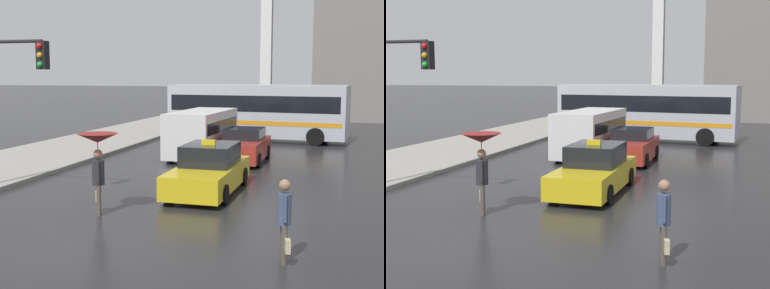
% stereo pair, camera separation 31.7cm
% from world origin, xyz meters
% --- Properties ---
extents(ground_plane, '(300.00, 300.00, 0.00)m').
position_xyz_m(ground_plane, '(0.00, 0.00, 0.00)').
color(ground_plane, '#262628').
extents(taxi, '(1.91, 4.77, 1.71)m').
position_xyz_m(taxi, '(1.22, 6.79, 0.70)').
color(taxi, gold).
rests_on(taxi, ground_plane).
extents(sedan_red, '(1.91, 4.09, 1.46)m').
position_xyz_m(sedan_red, '(1.13, 13.05, 0.68)').
color(sedan_red, '#A52D23').
rests_on(sedan_red, ground_plane).
extents(ambulance_van, '(2.27, 5.26, 2.13)m').
position_xyz_m(ambulance_van, '(-0.97, 13.82, 1.19)').
color(ambulance_van, silver).
rests_on(ambulance_van, ground_plane).
extents(city_bus, '(10.33, 3.42, 3.19)m').
position_xyz_m(city_bus, '(0.37, 20.76, 1.77)').
color(city_bus, '#B2B7C1').
rests_on(city_bus, ground_plane).
extents(pedestrian_with_umbrella, '(1.10, 1.10, 2.23)m').
position_xyz_m(pedestrian_with_umbrella, '(-0.89, 3.12, 1.81)').
color(pedestrian_with_umbrella, '#4C473D').
rests_on(pedestrian_with_umbrella, ground_plane).
extents(pedestrian_man, '(0.35, 0.56, 1.73)m').
position_xyz_m(pedestrian_man, '(4.37, 0.79, 0.98)').
color(pedestrian_man, '#4C473D').
rests_on(pedestrian_man, ground_plane).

